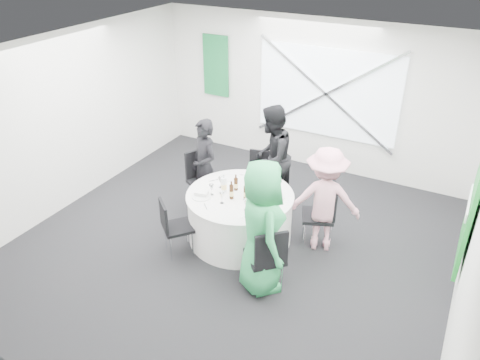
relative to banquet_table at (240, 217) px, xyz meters
The scene contains 48 objects.
floor 0.43m from the banquet_table, 90.00° to the right, with size 6.00×6.00×0.00m, color black.
ceiling 2.43m from the banquet_table, 90.00° to the right, with size 6.00×6.00×0.00m, color silver.
wall_back 2.98m from the banquet_table, 90.00° to the left, with size 6.00×6.00×0.00m, color silver.
wall_front 3.36m from the banquet_table, 90.00° to the right, with size 6.00×6.00×0.00m, color silver.
wall_left 3.17m from the banquet_table, behind, with size 6.00×6.00×0.00m, color silver.
wall_right 3.17m from the banquet_table, ahead, with size 6.00×6.00×0.00m, color silver.
window_panel 2.99m from the banquet_table, 83.80° to the left, with size 2.60×0.03×1.60m, color white.
window_brace_a 2.96m from the banquet_table, 83.71° to the left, with size 0.05×0.05×3.16m, color silver.
window_brace_b 2.96m from the banquet_table, 83.71° to the left, with size 0.05×0.05×3.16m, color silver.
green_banner 3.65m from the banquet_table, 126.03° to the left, with size 0.55×0.04×1.20m, color #146536.
green_sign 3.08m from the banquet_table, ahead, with size 0.05×1.20×1.40m, color #178127.
banquet_table is the anchor object (origin of this frame).
chair_back 1.15m from the banquet_table, 101.75° to the left, with size 0.48×0.49×0.89m.
chair_back_left 1.15m from the banquet_table, 152.24° to the left, with size 0.60×0.60×0.97m.
chair_back_right 1.23m from the banquet_table, 22.02° to the left, with size 0.58×0.57×0.97m.
chair_front_right 1.22m from the banquet_table, 45.45° to the right, with size 0.63×0.63×0.98m.
chair_front_left 1.02m from the banquet_table, 130.85° to the right, with size 0.55×0.56×0.87m.
person_man_back_left 1.10m from the banquet_table, 151.61° to the left, with size 0.57×0.37×1.56m, color black.
person_man_back 1.19m from the banquet_table, 90.36° to the left, with size 0.85×0.47×1.75m, color black.
person_woman_pink 1.27m from the banquet_table, 18.72° to the left, with size 1.02×0.47×1.58m, color pink.
person_woman_green 1.19m from the banquet_table, 47.57° to the right, with size 0.88×0.57×1.81m, color #299952.
plate_back 0.65m from the banquet_table, 94.44° to the left, with size 0.28×0.28×0.01m.
plate_back_left 0.66m from the banquet_table, 140.37° to the left, with size 0.27×0.27×0.01m.
plate_back_right 0.64m from the banquet_table, 20.50° to the left, with size 0.29×0.29×0.04m.
plate_front_right 0.65m from the banquet_table, 38.15° to the right, with size 0.27×0.27×0.04m.
plate_front_left 0.68m from the banquet_table, 145.40° to the right, with size 0.28×0.28×0.01m.
napkin 0.69m from the banquet_table, 149.42° to the right, with size 0.18×0.12×0.05m, color silver.
beer_bottle_a 0.50m from the banquet_table, 141.65° to the left, with size 0.06×0.06×0.25m.
beer_bottle_b 0.52m from the banquet_table, 72.12° to the left, with size 0.06×0.06×0.28m.
beer_bottle_c 0.50m from the banquet_table, 27.70° to the right, with size 0.06×0.06×0.26m.
beer_bottle_d 0.51m from the banquet_table, 109.75° to the right, with size 0.06×0.06×0.28m.
green_water_bottle 0.53m from the banquet_table, 34.49° to the left, with size 0.08×0.08×0.30m.
clear_water_bottle 0.55m from the banquet_table, 168.55° to the right, with size 0.08×0.08×0.30m.
wine_glass_a 0.61m from the banquet_table, 109.27° to the right, with size 0.07×0.07×0.17m.
wine_glass_b 0.65m from the banquet_table, 151.77° to the right, with size 0.07×0.07×0.17m.
wine_glass_c 0.61m from the banquet_table, behind, with size 0.07×0.07×0.17m.
wine_glass_d 0.65m from the banquet_table, 51.34° to the right, with size 0.07×0.07×0.17m.
wine_glass_e 0.61m from the banquet_table, 92.36° to the left, with size 0.07×0.07×0.17m.
fork_a 0.69m from the banquet_table, 53.35° to the right, with size 0.01×0.15×0.01m, color silver.
knife_a 0.69m from the banquet_table, 21.44° to the right, with size 0.01×0.15×0.01m, color silver.
fork_b 0.69m from the banquet_table, 131.46° to the left, with size 0.01×0.15×0.01m, color silver.
knife_b 0.69m from the banquet_table, 162.21° to the left, with size 0.01×0.15×0.01m, color silver.
fork_c 0.69m from the banquet_table, 68.80° to the left, with size 0.01×0.15×0.01m, color silver.
knife_c 0.69m from the banquet_table, 111.54° to the left, with size 0.01×0.15×0.01m, color silver.
fork_d 0.69m from the banquet_table, 11.91° to the left, with size 0.01×0.15×0.01m, color silver.
knife_d 0.69m from the banquet_table, 52.65° to the left, with size 0.01×0.15×0.01m, color silver.
fork_e 0.69m from the banquet_table, 153.38° to the right, with size 0.01×0.15×0.01m, color silver.
knife_e 0.69m from the banquet_table, 117.68° to the right, with size 0.01×0.15×0.01m, color silver.
Camera 1 is at (2.70, -4.89, 4.22)m, focal length 35.00 mm.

